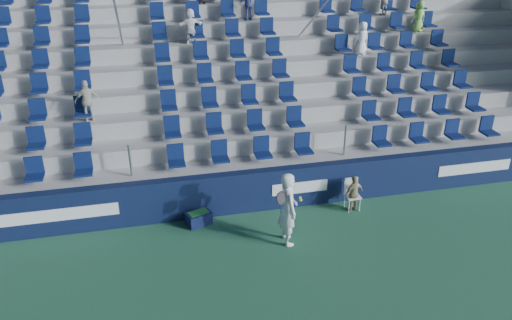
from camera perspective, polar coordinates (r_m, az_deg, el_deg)
The scene contains 7 objects.
ground at distance 11.53m, azimuth 2.23°, elevation -13.68°, with size 70.00×70.00×0.00m, color #296041.
sponsor_wall at distance 13.74m, azimuth -1.13°, elevation -3.61°, with size 24.00×0.32×1.20m.
grandstand at distance 17.79m, azimuth -4.65°, elevation 8.58°, with size 24.00×8.17×6.63m.
tennis_player at distance 12.26m, azimuth 3.69°, elevation -5.57°, with size 0.69×0.70×1.93m.
line_judge_chair at distance 14.18m, azimuth 10.88°, elevation -3.55°, with size 0.39×0.40×0.90m.
line_judge at distance 14.05m, azimuth 11.12°, elevation -3.75°, with size 0.62×0.26×1.06m, color tan.
ball_bin at distance 13.43m, azimuth -6.57°, elevation -6.56°, with size 0.73×0.60×0.36m.
Camera 1 is at (-2.44, -8.61, 7.27)m, focal length 35.00 mm.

